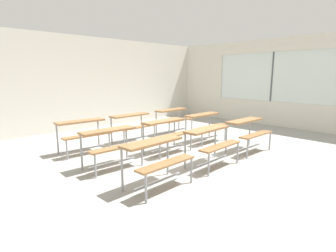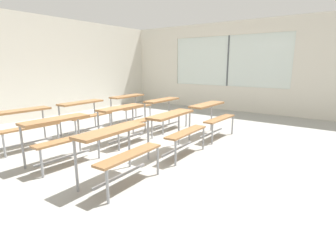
{
  "view_description": "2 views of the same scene",
  "coord_description": "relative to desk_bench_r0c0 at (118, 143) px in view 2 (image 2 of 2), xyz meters",
  "views": [
    {
      "loc": [
        -4.1,
        -3.81,
        1.78
      ],
      "look_at": [
        -0.03,
        0.5,
        0.62
      ],
      "focal_mm": 28.26,
      "sensor_mm": 36.0,
      "label": 1
    },
    {
      "loc": [
        -3.8,
        -3.3,
        1.6
      ],
      "look_at": [
        0.41,
        -0.25,
        0.37
      ],
      "focal_mm": 28.0,
      "sensor_mm": 36.0,
      "label": 2
    }
  ],
  "objects": [
    {
      "name": "desk_bench_r0c2",
      "position": [
        2.86,
        0.05,
        0.0
      ],
      "size": [
        1.11,
        0.61,
        0.74
      ],
      "rotation": [
        0.0,
        0.0,
        -0.02
      ],
      "color": "olive",
      "rests_on": "ground"
    },
    {
      "name": "desk_bench_r0c1",
      "position": [
        1.44,
        0.02,
        0.0
      ],
      "size": [
        1.12,
        0.63,
        0.74
      ],
      "rotation": [
        0.0,
        0.0,
        0.04
      ],
      "color": "olive",
      "rests_on": "ground"
    },
    {
      "name": "desk_bench_r1c1",
      "position": [
        1.44,
        1.3,
        0.0
      ],
      "size": [
        1.11,
        0.61,
        0.74
      ],
      "rotation": [
        0.0,
        0.0,
        0.02
      ],
      "color": "olive",
      "rests_on": "ground"
    },
    {
      "name": "desk_bench_r1c2",
      "position": [
        2.87,
        1.32,
        0.0
      ],
      "size": [
        1.1,
        0.59,
        0.74
      ],
      "rotation": [
        0.0,
        0.0,
        -0.0
      ],
      "color": "olive",
      "rests_on": "ground"
    },
    {
      "name": "desk_bench_r0c0",
      "position": [
        0.0,
        0.0,
        0.0
      ],
      "size": [
        1.12,
        0.64,
        0.74
      ],
      "rotation": [
        0.0,
        0.0,
        0.04
      ],
      "color": "olive",
      "rests_on": "ground"
    },
    {
      "name": "desk_bench_r2c1",
      "position": [
        1.41,
        2.6,
        0.0
      ],
      "size": [
        1.12,
        0.62,
        0.74
      ],
      "rotation": [
        0.0,
        0.0,
        0.03
      ],
      "color": "olive",
      "rests_on": "ground"
    },
    {
      "name": "desk_bench_r1c0",
      "position": [
        -0.04,
        1.29,
        0.0
      ],
      "size": [
        1.12,
        0.62,
        0.74
      ],
      "rotation": [
        0.0,
        0.0,
        -0.03
      ],
      "color": "olive",
      "rests_on": "ground"
    },
    {
      "name": "wall_right",
      "position": [
        6.47,
        0.64,
        0.88
      ],
      "size": [
        0.12,
        9.0,
        3.0
      ],
      "color": "silver",
      "rests_on": "ground"
    },
    {
      "name": "wall_back",
      "position": [
        1.47,
        5.27,
        0.94
      ],
      "size": [
        10.0,
        0.12,
        3.0
      ],
      "primitive_type": "cube",
      "color": "silver",
      "rests_on": "ground"
    },
    {
      "name": "desk_bench_r2c2",
      "position": [
        2.95,
        2.6,
        0.0
      ],
      "size": [
        1.12,
        0.62,
        0.74
      ],
      "rotation": [
        0.0,
        0.0,
        0.03
      ],
      "color": "olive",
      "rests_on": "ground"
    },
    {
      "name": "desk_bench_r2c0",
      "position": [
        0.02,
        2.61,
        0.0
      ],
      "size": [
        1.12,
        0.64,
        0.74
      ],
      "rotation": [
        0.0,
        0.0,
        -0.04
      ],
      "color": "olive",
      "rests_on": "ground"
    },
    {
      "name": "ground",
      "position": [
        1.47,
        0.77,
        -0.59
      ],
      "size": [
        10.0,
        9.0,
        0.05
      ],
      "primitive_type": "cube",
      "color": "#9E9E99"
    }
  ]
}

